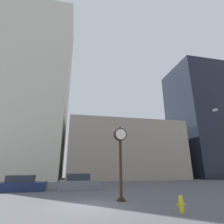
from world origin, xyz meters
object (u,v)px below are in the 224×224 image
at_px(car_grey, 79,183).
at_px(street_clock, 120,149).
at_px(fire_hydrant_near, 181,204).
at_px(car_navy, 22,184).

bearing_deg(car_grey, street_clock, -73.59).
bearing_deg(street_clock, fire_hydrant_near, -59.69).
bearing_deg(street_clock, car_grey, 109.62).
xyz_separation_m(car_navy, fire_hydrant_near, (9.88, -10.43, -0.18)).
bearing_deg(car_navy, car_grey, 0.53).
relative_size(car_grey, fire_hydrant_near, 5.30).
xyz_separation_m(car_grey, fire_hydrant_near, (4.60, -10.61, -0.23)).
bearing_deg(fire_hydrant_near, car_navy, 133.45).
relative_size(street_clock, car_navy, 1.16).
xyz_separation_m(street_clock, fire_hydrant_near, (2.09, -3.58, -2.96)).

